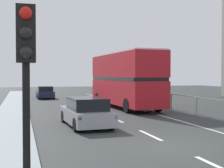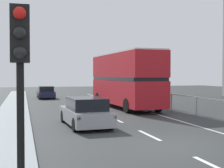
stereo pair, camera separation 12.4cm
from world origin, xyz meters
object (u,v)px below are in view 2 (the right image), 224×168
at_px(double_decker_bus_red, 125,78).
at_px(hatchback_car_near, 86,112).
at_px(sedan_car_ahead, 46,92).
at_px(traffic_signal_pole, 20,61).

bearing_deg(double_decker_bus_red, hatchback_car_near, -122.56).
distance_m(double_decker_bus_red, hatchback_car_near, 9.55).
xyz_separation_m(hatchback_car_near, sedan_car_ahead, (-0.59, 20.19, -0.04)).
bearing_deg(sedan_car_ahead, double_decker_bus_red, -66.62).
relative_size(double_decker_bus_red, sedan_car_ahead, 2.23).
bearing_deg(traffic_signal_pole, sedan_car_ahead, 85.41).
bearing_deg(sedan_car_ahead, traffic_signal_pole, -94.92).
relative_size(double_decker_bus_red, traffic_signal_pole, 2.93).
height_order(traffic_signal_pole, sedan_car_ahead, traffic_signal_pole).
distance_m(double_decker_bus_red, sedan_car_ahead, 13.24).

